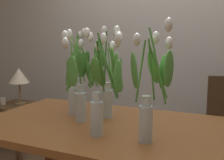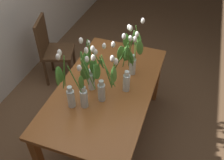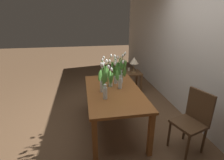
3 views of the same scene
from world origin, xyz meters
name	(u,v)px [view 1 (image 1 of 3)]	position (x,y,z in m)	size (l,w,h in m)	color
room_wall_rear	(168,31)	(0.00, 1.54, 1.35)	(9.00, 0.10, 2.70)	beige
dining_table	(109,139)	(0.00, 0.00, 0.65)	(1.60, 0.90, 0.74)	brown
tulip_vase_0	(104,90)	(0.05, -0.17, 0.98)	(0.25, 0.19, 0.57)	silver
tulip_vase_1	(150,93)	(0.30, -0.17, 0.98)	(0.21, 0.25, 0.59)	silver
tulip_vase_2	(80,89)	(-0.17, -0.04, 0.95)	(0.15, 0.28, 0.55)	silver
tulip_vase_3	(107,83)	(-0.07, 0.12, 0.97)	(0.27, 0.23, 0.59)	silver
tulip_vase_4	(77,84)	(-0.27, 0.09, 0.95)	(0.18, 0.20, 0.56)	silver
tulip_vase_5	(78,81)	(-0.34, 0.21, 0.95)	(0.15, 0.25, 0.58)	silver
side_table	(16,115)	(-1.48, 0.76, 0.43)	(0.44, 0.44, 0.55)	brown
table_lamp	(19,77)	(-1.43, 0.78, 0.86)	(0.22, 0.22, 0.40)	olive
pillar_candle	(3,101)	(-1.60, 0.70, 0.59)	(0.06, 0.06, 0.07)	beige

